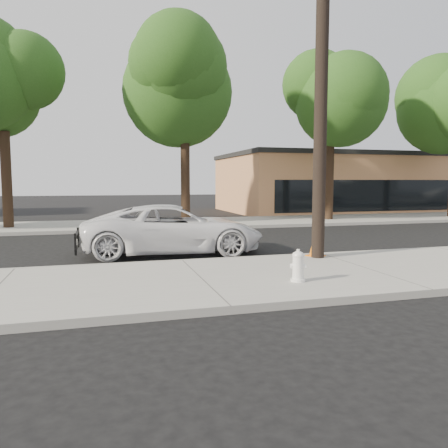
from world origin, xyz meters
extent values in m
plane|color=black|center=(0.00, 0.00, 0.00)|extent=(120.00, 120.00, 0.00)
cube|color=gray|center=(0.00, -4.30, 0.07)|extent=(90.00, 4.40, 0.15)
cube|color=gray|center=(0.00, 8.50, 0.07)|extent=(90.00, 5.00, 0.15)
cube|color=#9E9B93|center=(0.00, -2.10, 0.07)|extent=(90.00, 0.12, 0.16)
cube|color=tan|center=(16.00, 16.00, 2.00)|extent=(18.00, 10.00, 4.00)
cylinder|color=black|center=(3.60, -2.70, 4.65)|extent=(0.34, 0.34, 9.00)
cylinder|color=black|center=(-6.00, 8.20, 2.28)|extent=(0.44, 0.44, 4.25)
sphere|color=#1E4A15|center=(-6.00, 8.20, 5.80)|extent=(4.20, 4.20, 4.20)
sphere|color=#1E4A15|center=(-5.44, 7.78, 6.92)|extent=(3.36, 3.36, 3.36)
cylinder|color=black|center=(2.00, 7.80, 2.53)|extent=(0.44, 0.44, 4.75)
sphere|color=#1E4A15|center=(2.00, 7.80, 6.50)|extent=(4.80, 4.80, 4.80)
sphere|color=#1E4A15|center=(2.64, 7.32, 7.78)|extent=(3.84, 3.84, 3.84)
cylinder|color=black|center=(10.00, 8.10, 2.35)|extent=(0.44, 0.44, 4.40)
sphere|color=#1E4A15|center=(10.00, 8.10, 6.00)|extent=(4.35, 4.35, 4.35)
sphere|color=#1E4A15|center=(10.58, 7.66, 7.16)|extent=(3.48, 3.48, 3.48)
imported|color=white|center=(0.12, -0.12, 0.75)|extent=(5.57, 2.92, 1.50)
cylinder|color=white|center=(1.84, -5.17, 0.18)|extent=(0.30, 0.30, 0.06)
cylinder|color=white|center=(1.84, -5.17, 0.41)|extent=(0.23, 0.23, 0.52)
ellipsoid|color=white|center=(1.84, -5.17, 0.69)|extent=(0.25, 0.25, 0.17)
cylinder|color=white|center=(1.84, -5.17, 0.46)|extent=(0.34, 0.21, 0.10)
cylinder|color=white|center=(1.84, -5.17, 0.46)|extent=(0.18, 0.21, 0.13)
cube|color=orange|center=(3.64, -2.50, 0.16)|extent=(0.53, 0.53, 0.02)
cone|color=orange|center=(3.64, -2.50, 0.54)|extent=(0.47, 0.47, 0.77)
camera|label=1|loc=(-2.03, -13.21, 2.19)|focal=35.00mm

